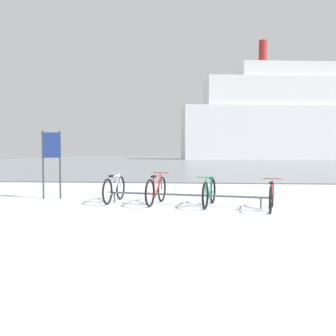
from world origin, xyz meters
The scene contains 8 objects.
ground centered at (0.00, 53.90, -0.04)m, with size 80.00×132.00×0.08m.
bike_rack centered at (-1.49, 3.10, 0.27)m, with size 4.28×0.93×0.31m.
bicycle_0 centered at (-3.45, 3.63, 0.37)m, with size 0.46×1.76×0.81m.
bicycle_1 centered at (-2.23, 3.28, 0.37)m, with size 0.49×1.75×0.83m.
bicycle_2 centered at (-0.82, 3.04, 0.36)m, with size 0.52×1.72×0.79m.
bicycle_3 centered at (0.65, 2.52, 0.34)m, with size 0.53×1.62×0.74m.
info_sign centered at (-5.47, 4.12, 1.38)m, with size 0.55×0.13×2.03m.
ferry_ship centered at (16.56, 66.00, 7.50)m, with size 43.90×14.50×22.37m.
Camera 1 is at (-1.03, -6.44, 1.40)m, focal length 39.34 mm.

